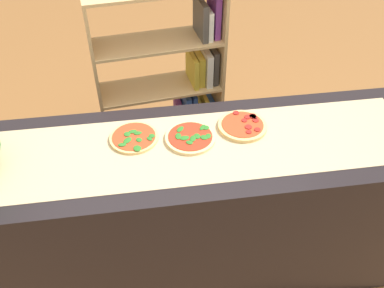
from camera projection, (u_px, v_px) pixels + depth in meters
name	position (u px, v px, depth m)	size (l,w,h in m)	color
ground_plane	(192.00, 260.00, 2.54)	(12.00, 12.00, 0.00)	brown
counter	(192.00, 211.00, 2.23)	(2.29, 0.67, 0.93)	black
parchment_paper	(192.00, 147.00, 1.92)	(2.13, 0.48, 0.00)	tan
pizza_spinach_0	(134.00, 138.00, 1.96)	(0.23, 0.23, 0.02)	#DBB26B
pizza_spinach_1	(190.00, 137.00, 1.96)	(0.24, 0.24, 0.02)	#E5C17F
pizza_pepperoni_2	(243.00, 126.00, 2.02)	(0.24, 0.24, 0.03)	#DBB26B
bookshelf	(177.00, 89.00, 2.81)	(0.85, 0.39, 1.34)	tan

